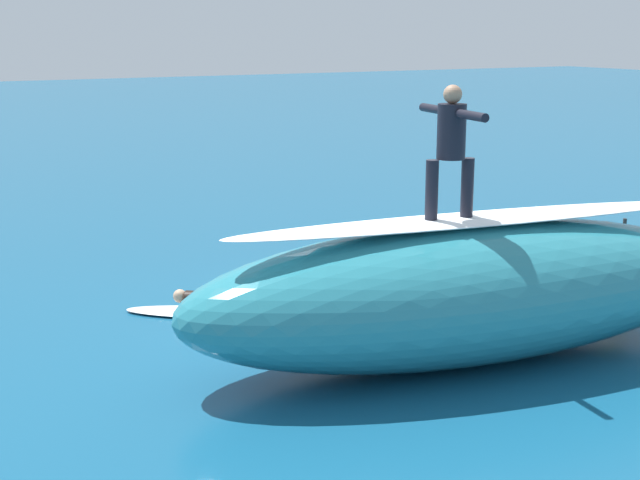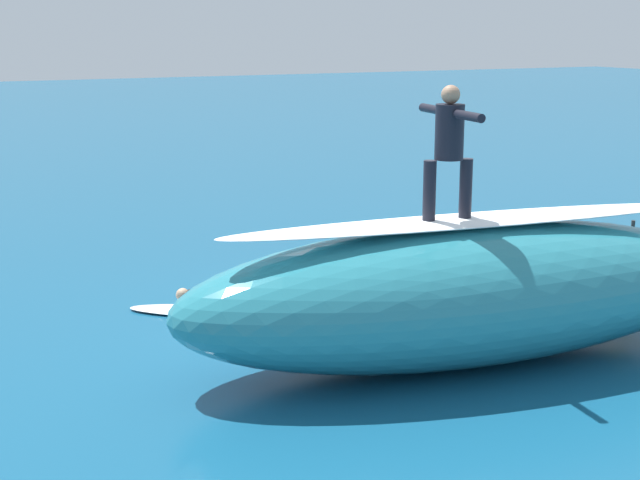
{
  "view_description": "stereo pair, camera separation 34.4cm",
  "coord_description": "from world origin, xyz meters",
  "px_view_note": "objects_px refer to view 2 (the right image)",
  "views": [
    {
      "loc": [
        6.26,
        9.89,
        3.88
      ],
      "look_at": [
        0.9,
        0.05,
        1.27
      ],
      "focal_mm": 51.64,
      "sensor_mm": 36.0,
      "label": 1
    },
    {
      "loc": [
        5.95,
        10.05,
        3.88
      ],
      "look_at": [
        0.9,
        0.05,
        1.27
      ],
      "focal_mm": 51.64,
      "sensor_mm": 36.0,
      "label": 2
    }
  ],
  "objects_px": {
    "surfboard_riding": "(447,222)",
    "buoy_marker": "(630,264)",
    "surfer_paddling": "(223,301)",
    "surfer_riding": "(449,142)",
    "surfboard_paddling": "(215,312)"
  },
  "relations": [
    {
      "from": "surfboard_riding",
      "to": "buoy_marker",
      "type": "distance_m",
      "value": 5.04
    },
    {
      "from": "surfer_paddling",
      "to": "surfer_riding",
      "type": "bearing_deg",
      "value": 154.87
    },
    {
      "from": "surfboard_riding",
      "to": "surfboard_paddling",
      "type": "distance_m",
      "value": 3.83
    },
    {
      "from": "surfboard_riding",
      "to": "surfboard_paddling",
      "type": "bearing_deg",
      "value": -52.07
    },
    {
      "from": "surfer_paddling",
      "to": "buoy_marker",
      "type": "relative_size",
      "value": 1.39
    },
    {
      "from": "surfboard_paddling",
      "to": "surfer_paddling",
      "type": "xyz_separation_m",
      "value": [
        -0.1,
        0.07,
        0.15
      ]
    },
    {
      "from": "surfboard_paddling",
      "to": "surfer_riding",
      "type": "bearing_deg",
      "value": 155.71
    },
    {
      "from": "surfer_riding",
      "to": "surfer_paddling",
      "type": "xyz_separation_m",
      "value": [
        1.64,
        -2.91,
        -2.43
      ]
    },
    {
      "from": "surfboard_riding",
      "to": "surfer_paddling",
      "type": "bearing_deg",
      "value": -52.9
    },
    {
      "from": "surfer_riding",
      "to": "buoy_marker",
      "type": "distance_m",
      "value": 5.37
    },
    {
      "from": "surfboard_riding",
      "to": "surfboard_paddling",
      "type": "xyz_separation_m",
      "value": [
        1.73,
        -2.98,
        -1.66
      ]
    },
    {
      "from": "surfboard_riding",
      "to": "buoy_marker",
      "type": "height_order",
      "value": "surfboard_riding"
    },
    {
      "from": "surfer_riding",
      "to": "surfboard_paddling",
      "type": "height_order",
      "value": "surfer_riding"
    },
    {
      "from": "surfboard_riding",
      "to": "buoy_marker",
      "type": "xyz_separation_m",
      "value": [
        -4.56,
        -1.6,
        -1.4
      ]
    },
    {
      "from": "surfboard_paddling",
      "to": "buoy_marker",
      "type": "relative_size",
      "value": 2.51
    }
  ]
}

